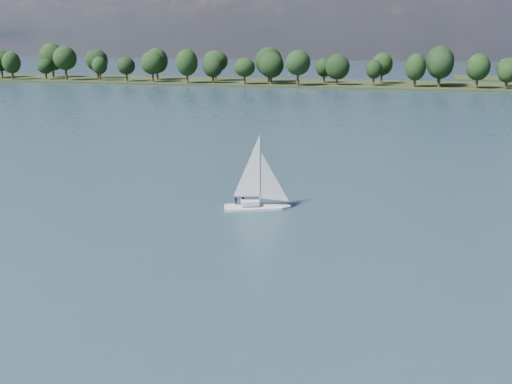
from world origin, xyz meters
TOP-DOWN VIEW (x-y plane):
  - ground at (0.00, 100.00)m, footprint 700.00×700.00m
  - far_shore at (0.00, 212.00)m, footprint 660.00×40.00m
  - sailboat at (6.71, 32.50)m, footprint 7.54×4.42m
  - treeline at (-3.32, 208.02)m, footprint 562.84×74.33m

SIDE VIEW (x-z plane):
  - ground at x=0.00m, z-range 0.00..0.00m
  - far_shore at x=0.00m, z-range -0.75..0.75m
  - sailboat at x=6.71m, z-range -2.12..7.47m
  - treeline at x=-3.32m, z-range -1.16..17.45m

